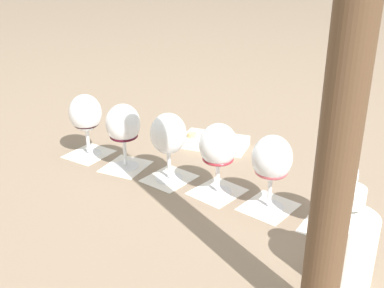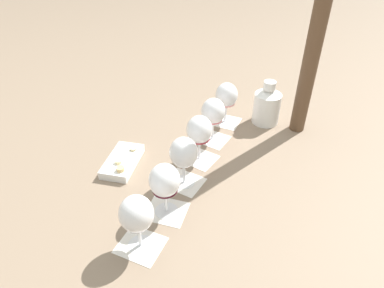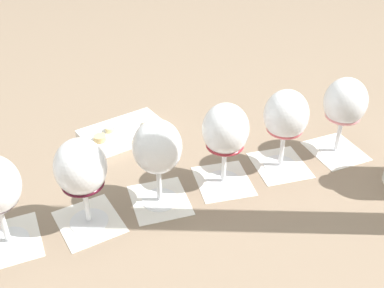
{
  "view_description": "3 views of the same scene",
  "coord_description": "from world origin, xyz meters",
  "px_view_note": "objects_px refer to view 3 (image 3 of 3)",
  "views": [
    {
      "loc": [
        -0.24,
        0.99,
        0.55
      ],
      "look_at": [
        0.0,
        -0.0,
        0.11
      ],
      "focal_mm": 45.0,
      "sensor_mm": 36.0,
      "label": 1
    },
    {
      "loc": [
        0.87,
        0.08,
        0.74
      ],
      "look_at": [
        0.0,
        -0.0,
        0.11
      ],
      "focal_mm": 32.0,
      "sensor_mm": 36.0,
      "label": 2
    },
    {
      "loc": [
        0.47,
        0.52,
        0.58
      ],
      "look_at": [
        0.0,
        -0.0,
        0.11
      ],
      "focal_mm": 45.0,
      "sensor_mm": 36.0,
      "label": 3
    }
  ],
  "objects_px": {
    "wine_glass_1": "(286,118)",
    "wine_glass_3": "(157,151)",
    "snack_dish": "(122,133)",
    "wine_glass_2": "(225,132)",
    "wine_glass_4": "(81,171)",
    "wine_glass_0": "(345,105)"
  },
  "relations": [
    {
      "from": "wine_glass_1",
      "to": "wine_glass_3",
      "type": "xyz_separation_m",
      "value": [
        0.25,
        -0.08,
        -0.0
      ]
    },
    {
      "from": "wine_glass_1",
      "to": "snack_dish",
      "type": "xyz_separation_m",
      "value": [
        0.18,
        -0.3,
        -0.1
      ]
    },
    {
      "from": "wine_glass_2",
      "to": "wine_glass_4",
      "type": "relative_size",
      "value": 1.0
    },
    {
      "from": "wine_glass_1",
      "to": "wine_glass_4",
      "type": "relative_size",
      "value": 1.0
    },
    {
      "from": "wine_glass_0",
      "to": "wine_glass_2",
      "type": "bearing_deg",
      "value": -19.16
    },
    {
      "from": "wine_glass_2",
      "to": "wine_glass_0",
      "type": "bearing_deg",
      "value": 160.84
    },
    {
      "from": "wine_glass_2",
      "to": "wine_glass_3",
      "type": "height_order",
      "value": "same"
    },
    {
      "from": "wine_glass_1",
      "to": "wine_glass_4",
      "type": "height_order",
      "value": "same"
    },
    {
      "from": "wine_glass_2",
      "to": "snack_dish",
      "type": "bearing_deg",
      "value": -77.32
    },
    {
      "from": "wine_glass_2",
      "to": "wine_glass_3",
      "type": "xyz_separation_m",
      "value": [
        0.13,
        -0.04,
        -0.0
      ]
    },
    {
      "from": "snack_dish",
      "to": "wine_glass_1",
      "type": "bearing_deg",
      "value": 121.35
    },
    {
      "from": "wine_glass_4",
      "to": "wine_glass_0",
      "type": "bearing_deg",
      "value": 162.15
    },
    {
      "from": "wine_glass_1",
      "to": "wine_glass_4",
      "type": "bearing_deg",
      "value": -17.11
    },
    {
      "from": "wine_glass_2",
      "to": "wine_glass_4",
      "type": "height_order",
      "value": "same"
    },
    {
      "from": "wine_glass_1",
      "to": "snack_dish",
      "type": "height_order",
      "value": "wine_glass_1"
    },
    {
      "from": "wine_glass_0",
      "to": "wine_glass_2",
      "type": "xyz_separation_m",
      "value": [
        0.25,
        -0.09,
        0.0
      ]
    },
    {
      "from": "wine_glass_1",
      "to": "wine_glass_4",
      "type": "distance_m",
      "value": 0.4
    },
    {
      "from": "wine_glass_1",
      "to": "wine_glass_2",
      "type": "distance_m",
      "value": 0.13
    },
    {
      "from": "wine_glass_3",
      "to": "wine_glass_0",
      "type": "bearing_deg",
      "value": 161.66
    },
    {
      "from": "wine_glass_1",
      "to": "snack_dish",
      "type": "distance_m",
      "value": 0.36
    },
    {
      "from": "wine_glass_4",
      "to": "snack_dish",
      "type": "height_order",
      "value": "wine_glass_4"
    },
    {
      "from": "wine_glass_0",
      "to": "wine_glass_4",
      "type": "bearing_deg",
      "value": -17.85
    }
  ]
}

